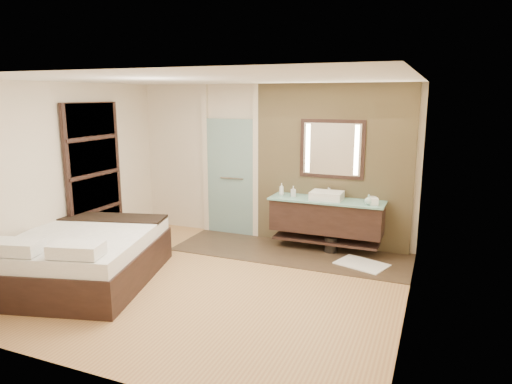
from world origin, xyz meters
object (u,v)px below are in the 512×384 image
at_px(bed, 85,257).
at_px(waste_bin, 331,245).
at_px(vanity, 326,216).
at_px(mirror_unit, 332,149).

bearing_deg(bed, waste_bin, 25.46).
height_order(vanity, bed, vanity).
bearing_deg(mirror_unit, bed, -135.27).
bearing_deg(vanity, mirror_unit, 90.00).
relative_size(vanity, waste_bin, 7.09).
distance_m(vanity, waste_bin, 0.47).
distance_m(mirror_unit, waste_bin, 1.55).
distance_m(mirror_unit, bed, 4.08).
xyz_separation_m(mirror_unit, waste_bin, (0.10, -0.31, -1.52)).
relative_size(vanity, mirror_unit, 1.75).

